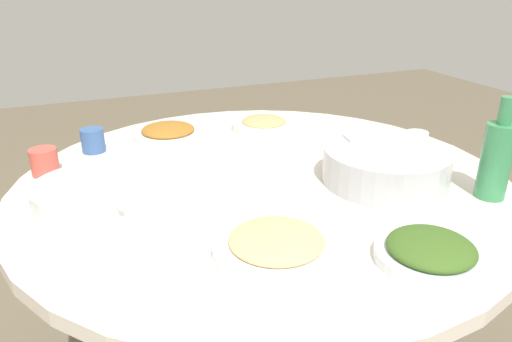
# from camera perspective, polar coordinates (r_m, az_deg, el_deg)

# --- Properties ---
(round_dining_table) EXTENTS (1.24, 1.24, 0.76)m
(round_dining_table) POSITION_cam_1_polar(r_m,az_deg,el_deg) (1.31, 0.83, -6.77)
(round_dining_table) COLOR #99999E
(round_dining_table) RESTS_ON ground
(rice_bowl) EXTENTS (0.31, 0.31, 0.10)m
(rice_bowl) POSITION_cam_1_polar(r_m,az_deg,el_deg) (1.24, 14.96, 0.70)
(rice_bowl) COLOR #B2B5BA
(rice_bowl) RESTS_ON round_dining_table
(soup_bowl) EXTENTS (0.26, 0.24, 0.07)m
(soup_bowl) POSITION_cam_1_polar(r_m,az_deg,el_deg) (1.11, -18.76, -3.08)
(soup_bowl) COLOR white
(soup_bowl) RESTS_ON round_dining_table
(dish_shrimp) EXTENTS (0.21, 0.21, 0.04)m
(dish_shrimp) POSITION_cam_1_polar(r_m,az_deg,el_deg) (1.60, 0.93, 5.53)
(dish_shrimp) COLOR silver
(dish_shrimp) RESTS_ON round_dining_table
(dish_greens) EXTENTS (0.20, 0.20, 0.05)m
(dish_greens) POSITION_cam_1_polar(r_m,az_deg,el_deg) (0.95, 19.79, -8.91)
(dish_greens) COLOR silver
(dish_greens) RESTS_ON round_dining_table
(dish_stirfry) EXTENTS (0.21, 0.21, 0.04)m
(dish_stirfry) POSITION_cam_1_polar(r_m,az_deg,el_deg) (1.54, -10.27, 4.48)
(dish_stirfry) COLOR silver
(dish_stirfry) RESTS_ON round_dining_table
(dish_noodles) EXTENTS (0.25, 0.25, 0.04)m
(dish_noodles) POSITION_cam_1_polar(r_m,az_deg,el_deg) (0.92, 2.40, -8.53)
(dish_noodles) COLOR silver
(dish_noodles) RESTS_ON round_dining_table
(green_bottle) EXTENTS (0.07, 0.07, 0.24)m
(green_bottle) POSITION_cam_1_polar(r_m,az_deg,el_deg) (1.23, 26.38, 1.34)
(green_bottle) COLOR #358450
(green_bottle) RESTS_ON round_dining_table
(tea_cup_near) EXTENTS (0.07, 0.07, 0.07)m
(tea_cup_near) POSITION_cam_1_polar(r_m,az_deg,el_deg) (1.36, -23.59, 1.01)
(tea_cup_near) COLOR #C74C40
(tea_cup_near) RESTS_ON round_dining_table
(tea_cup_far) EXTENTS (0.06, 0.06, 0.06)m
(tea_cup_far) POSITION_cam_1_polar(r_m,az_deg,el_deg) (1.49, 18.32, 3.38)
(tea_cup_far) COLOR silver
(tea_cup_far) RESTS_ON round_dining_table
(tea_cup_side) EXTENTS (0.07, 0.07, 0.07)m
(tea_cup_side) POSITION_cam_1_polar(r_m,az_deg,el_deg) (1.48, -18.60, 3.42)
(tea_cup_side) COLOR #345691
(tea_cup_side) RESTS_ON round_dining_table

